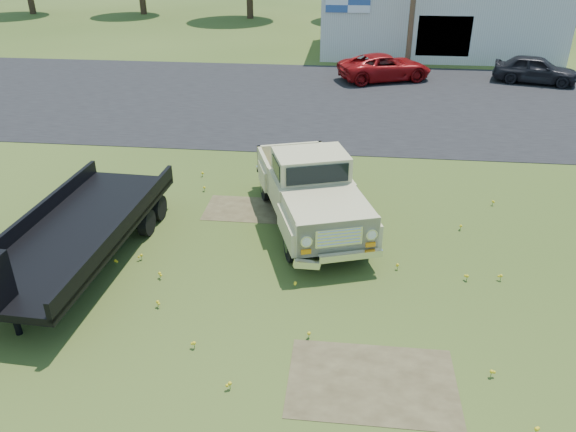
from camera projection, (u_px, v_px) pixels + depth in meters
The scene contains 9 objects.
ground at pixel (303, 282), 12.80m from camera, with size 140.00×140.00×0.00m, color #324717.
asphalt_lot at pixel (331, 100), 26.02m from camera, with size 90.00×14.00×0.02m, color black.
dirt_patch_a at pixel (372, 382), 10.01m from camera, with size 3.00×2.00×0.01m, color #463B25.
dirt_patch_b at pixel (244, 209), 16.08m from camera, with size 2.20×1.60×0.01m, color #463B25.
commercial_building at pixel (436, 17), 35.02m from camera, with size 14.20×8.20×4.15m.
vintage_pickup_truck at pixel (310, 189), 14.86m from camera, with size 2.21×5.68×2.06m, color #BEB680, non-canonical shape.
flatbed_trailer at pixel (77, 226), 13.14m from camera, with size 2.40×7.20×1.96m, color black, non-canonical shape.
red_pickup at pixel (385, 67), 28.98m from camera, with size 2.20×4.78×1.33m, color maroon.
dark_sedan at pixel (535, 70), 28.44m from camera, with size 1.63×4.05×1.38m, color black.
Camera 1 is at (0.83, -10.62, 7.28)m, focal length 35.00 mm.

